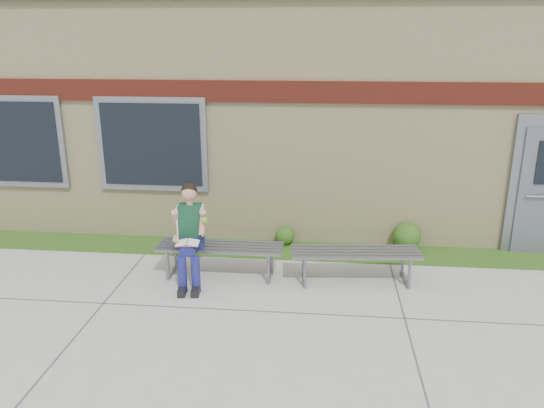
# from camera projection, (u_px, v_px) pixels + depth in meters

# --- Properties ---
(ground) EXTENTS (80.00, 80.00, 0.00)m
(ground) POSITION_uv_depth(u_px,v_px,m) (326.00, 335.00, 6.39)
(ground) COLOR #9E9E99
(ground) RESTS_ON ground
(grass_strip) EXTENTS (16.00, 0.80, 0.02)m
(grass_strip) POSITION_uv_depth(u_px,v_px,m) (327.00, 252.00, 8.86)
(grass_strip) COLOR #1F4713
(grass_strip) RESTS_ON ground
(school_building) EXTENTS (16.20, 6.22, 4.20)m
(school_building) POSITION_uv_depth(u_px,v_px,m) (330.00, 102.00, 11.44)
(school_building) COLOR beige
(school_building) RESTS_ON ground
(bench_left) EXTENTS (1.87, 0.52, 0.48)m
(bench_left) POSITION_uv_depth(u_px,v_px,m) (220.00, 252.00, 7.89)
(bench_left) COLOR slate
(bench_left) RESTS_ON ground
(bench_right) EXTENTS (1.90, 0.68, 0.48)m
(bench_right) POSITION_uv_depth(u_px,v_px,m) (356.00, 258.00, 7.70)
(bench_right) COLOR slate
(bench_right) RESTS_ON ground
(girl) EXTENTS (0.55, 0.89, 1.45)m
(girl) POSITION_uv_depth(u_px,v_px,m) (190.00, 233.00, 7.61)
(girl) COLOR navy
(girl) RESTS_ON ground
(shrub_mid) EXTENTS (0.32, 0.32, 0.32)m
(shrub_mid) POSITION_uv_depth(u_px,v_px,m) (285.00, 235.00, 9.11)
(shrub_mid) COLOR #1F4713
(shrub_mid) RESTS_ON grass_strip
(shrub_east) EXTENTS (0.47, 0.47, 0.47)m
(shrub_east) POSITION_uv_depth(u_px,v_px,m) (407.00, 236.00, 8.89)
(shrub_east) COLOR #1F4713
(shrub_east) RESTS_ON grass_strip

